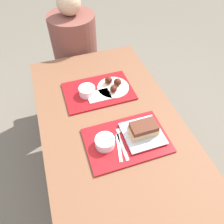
{
  "coord_description": "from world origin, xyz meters",
  "views": [
    {
      "loc": [
        -0.25,
        -0.76,
        1.76
      ],
      "look_at": [
        0.02,
        0.03,
        0.82
      ],
      "focal_mm": 35.0,
      "sensor_mm": 36.0,
      "label": 1
    }
  ],
  "objects": [
    {
      "name": "plastic_knife_near",
      "position": [
        0.0,
        -0.19,
        0.79
      ],
      "size": [
        0.02,
        0.17,
        0.0
      ],
      "color": "white",
      "rests_on": "tray_near"
    },
    {
      "name": "picnic_bench_far",
      "position": [
        0.0,
        0.93,
        0.37
      ],
      "size": [
        0.76,
        0.28,
        0.45
      ],
      "color": "brown",
      "rests_on": "ground_plane"
    },
    {
      "name": "condiment_packet",
      "position": [
        0.02,
        -0.09,
        0.79
      ],
      "size": [
        0.04,
        0.03,
        0.01
      ],
      "color": "#A59E93",
      "rests_on": "tray_near"
    },
    {
      "name": "napkin_far",
      "position": [
        -0.01,
        0.21,
        0.79
      ],
      "size": [
        0.14,
        0.1,
        0.01
      ],
      "color": "white",
      "rests_on": "tray_far"
    },
    {
      "name": "wings_plate_far",
      "position": [
        0.1,
        0.26,
        0.81
      ],
      "size": [
        0.21,
        0.21,
        0.06
      ],
      "color": "beige",
      "rests_on": "tray_far"
    },
    {
      "name": "tray_near",
      "position": [
        0.04,
        -0.16,
        0.78
      ],
      "size": [
        0.44,
        0.29,
        0.01
      ],
      "color": "#B21419",
      "rests_on": "picnic_table"
    },
    {
      "name": "plastic_fork_near",
      "position": [
        -0.02,
        -0.19,
        0.79
      ],
      "size": [
        0.05,
        0.17,
        0.0
      ],
      "color": "white",
      "rests_on": "tray_near"
    },
    {
      "name": "brisket_sandwich_plate",
      "position": [
        0.13,
        -0.16,
        0.82
      ],
      "size": [
        0.21,
        0.21,
        0.09
      ],
      "color": "beige",
      "rests_on": "tray_near"
    },
    {
      "name": "person_seated_across",
      "position": [
        -0.02,
        0.93,
        0.75
      ],
      "size": [
        0.38,
        0.38,
        0.73
      ],
      "color": "brown",
      "rests_on": "picnic_bench_far"
    },
    {
      "name": "picnic_table",
      "position": [
        0.0,
        0.0,
        0.66
      ],
      "size": [
        0.8,
        1.41,
        0.78
      ],
      "color": "brown",
      "rests_on": "ground_plane"
    },
    {
      "name": "bowl_coleslaw_far",
      "position": [
        -0.08,
        0.25,
        0.82
      ],
      "size": [
        0.1,
        0.1,
        0.05
      ],
      "color": "white",
      "rests_on": "tray_far"
    },
    {
      "name": "bowl_coleslaw_near",
      "position": [
        -0.08,
        -0.15,
        0.82
      ],
      "size": [
        0.1,
        0.1,
        0.05
      ],
      "color": "white",
      "rests_on": "tray_near"
    },
    {
      "name": "ground_plane",
      "position": [
        0.0,
        0.0,
        0.0
      ],
      "size": [
        12.0,
        12.0,
        0.0
      ],
      "primitive_type": "plane",
      "color": "#706656"
    },
    {
      "name": "tray_far",
      "position": [
        -0.0,
        0.26,
        0.78
      ],
      "size": [
        0.44,
        0.29,
        0.01
      ],
      "color": "#B21419",
      "rests_on": "picnic_table"
    }
  ]
}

